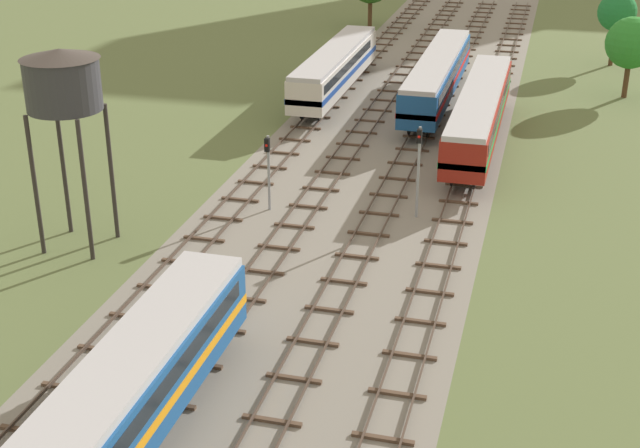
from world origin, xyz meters
TOP-DOWN VIEW (x-y plane):
  - ground_plane at (0.00, 56.00)m, footprint 480.00×480.00m
  - ballast_bed at (0.00, 56.00)m, footprint 17.08×176.00m
  - track_far_left at (-6.54, 57.00)m, footprint 2.40×126.00m
  - track_left at (-2.18, 57.00)m, footprint 2.40×126.00m
  - track_centre_left at (2.18, 57.00)m, footprint 2.40×126.00m
  - track_centre at (6.54, 57.00)m, footprint 2.40×126.00m
  - passenger_coach_left_nearest at (-2.18, 20.04)m, footprint 2.96×22.00m
  - passenger_coach_centre_near at (6.54, 60.90)m, footprint 2.96×22.00m
  - passenger_coach_centre_left_mid at (2.18, 70.46)m, footprint 2.96×22.00m
  - diesel_railcar_far_left_midfar at (-6.54, 70.84)m, footprint 2.96×20.50m
  - water_tower at (-12.86, 38.22)m, footprint 4.08×4.08m
  - signal_post_near at (4.36, 46.71)m, footprint 0.28×0.47m
  - signal_post_mid at (-4.36, 45.57)m, footprint 0.28×0.47m
  - lineside_tree_1 at (16.64, 88.41)m, footprint 3.66×3.66m
  - lineside_tree_3 at (17.40, 76.87)m, footprint 4.30×4.30m

SIDE VIEW (x-z plane):
  - ground_plane at x=0.00m, z-range 0.00..0.00m
  - ballast_bed at x=0.00m, z-range 0.00..0.01m
  - track_far_left at x=-6.54m, z-range -0.01..0.28m
  - track_left at x=-2.18m, z-range -0.01..0.28m
  - track_centre_left at x=2.18m, z-range -0.01..0.28m
  - track_centre at x=6.54m, z-range -0.01..0.28m
  - diesel_railcar_far_left_midfar at x=-6.54m, z-range 0.70..4.50m
  - passenger_coach_left_nearest at x=-2.18m, z-range 0.71..4.51m
  - passenger_coach_centre_near at x=6.54m, z-range 0.71..4.51m
  - passenger_coach_centre_left_mid at x=2.18m, z-range 0.71..4.51m
  - signal_post_mid at x=-4.36m, z-range 0.67..5.32m
  - signal_post_near at x=4.36m, z-range 0.74..6.30m
  - lineside_tree_3 at x=17.40m, z-range 1.24..8.07m
  - lineside_tree_1 at x=16.64m, z-range 1.61..8.57m
  - water_tower at x=-12.86m, z-range 3.69..14.57m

